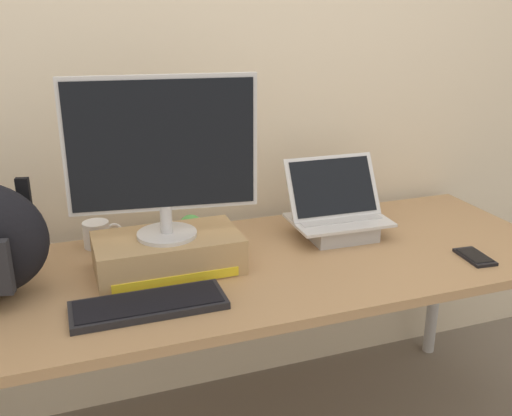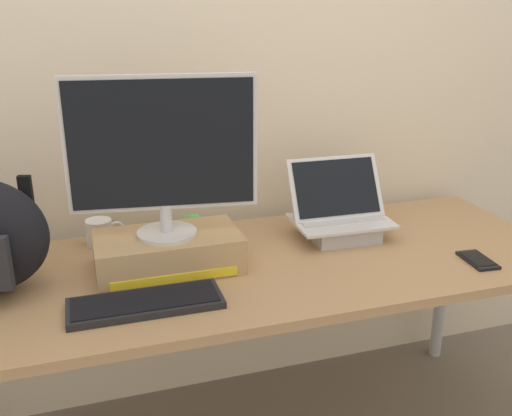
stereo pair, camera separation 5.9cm
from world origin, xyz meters
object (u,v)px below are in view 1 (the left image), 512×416
(toner_box_yellow, at_px, (168,253))
(plush_toy, at_px, (191,227))
(desktop_monitor, at_px, (163,153))
(cell_phone, at_px, (475,257))
(open_laptop, at_px, (337,220))
(external_keyboard, at_px, (149,305))
(coffee_mug, at_px, (97,234))

(toner_box_yellow, distance_m, plush_toy, 0.25)
(desktop_monitor, height_order, cell_phone, desktop_monitor)
(open_laptop, bearing_deg, plush_toy, 165.48)
(plush_toy, bearing_deg, toner_box_yellow, -119.48)
(open_laptop, relative_size, external_keyboard, 0.82)
(desktop_monitor, bearing_deg, toner_box_yellow, 87.21)
(coffee_mug, distance_m, plush_toy, 0.31)
(coffee_mug, bearing_deg, plush_toy, -6.45)
(desktop_monitor, relative_size, coffee_mug, 4.25)
(toner_box_yellow, xyz_separation_m, coffee_mug, (-0.19, 0.25, -0.01))
(coffee_mug, height_order, cell_phone, coffee_mug)
(toner_box_yellow, bearing_deg, desktop_monitor, -100.76)
(external_keyboard, relative_size, coffee_mug, 3.20)
(desktop_monitor, height_order, plush_toy, desktop_monitor)
(open_laptop, xyz_separation_m, external_keyboard, (-0.71, -0.30, -0.05))
(toner_box_yellow, height_order, external_keyboard, toner_box_yellow)
(external_keyboard, bearing_deg, toner_box_yellow, 66.27)
(toner_box_yellow, bearing_deg, open_laptop, 7.18)
(external_keyboard, height_order, coffee_mug, coffee_mug)
(open_laptop, bearing_deg, coffee_mug, 169.18)
(open_laptop, height_order, external_keyboard, open_laptop)
(toner_box_yellow, relative_size, desktop_monitor, 0.80)
(toner_box_yellow, relative_size, coffee_mug, 3.39)
(open_laptop, xyz_separation_m, plush_toy, (-0.49, 0.14, -0.01))
(cell_phone, xyz_separation_m, plush_toy, (-0.81, 0.47, 0.04))
(coffee_mug, relative_size, cell_phone, 0.89)
(desktop_monitor, bearing_deg, external_keyboard, -106.24)
(coffee_mug, distance_m, cell_phone, 1.22)
(open_laptop, xyz_separation_m, coffee_mug, (-0.79, 0.18, -0.01))
(coffee_mug, bearing_deg, toner_box_yellow, -53.73)
(toner_box_yellow, relative_size, plush_toy, 5.14)
(external_keyboard, height_order, plush_toy, plush_toy)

